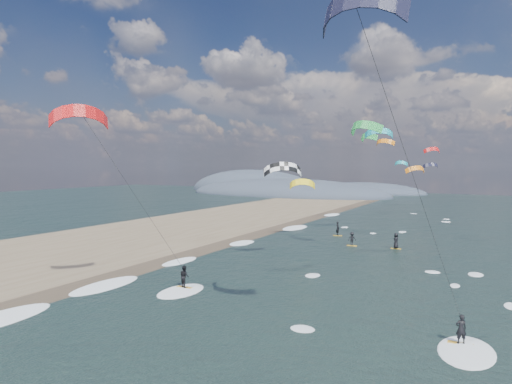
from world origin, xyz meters
The scene contains 9 objects.
ground centered at (0.00, 0.00, 0.00)m, with size 260.00×260.00×0.00m, color black.
sand_strip centered at (-24.00, 10.00, 0.00)m, with size 26.00×240.00×0.00m, color brown.
wet_sand_strip centered at (-12.00, 10.00, 0.00)m, with size 3.00×240.00×0.00m, color #382D23.
coastal_hills centered at (-44.84, 107.86, 0.00)m, with size 80.00×41.00×15.00m.
kitesurfer_near_a centered at (10.39, 2.46, 12.24)m, with size 7.50×8.35×16.68m.
kitesurfer_near_b centered at (-7.35, 4.16, 8.60)m, with size 6.80×9.19×13.54m.
far_kitesurfers centered at (1.89, 32.13, 0.84)m, with size 9.33×6.76×1.82m.
bg_kite_field centered at (0.17, 52.71, 11.00)m, with size 13.16×75.34×7.78m.
shoreline_surf centered at (-10.80, 14.75, 0.00)m, with size 2.40×79.40×0.11m.
Camera 1 is at (14.58, -16.13, 9.04)m, focal length 30.00 mm.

